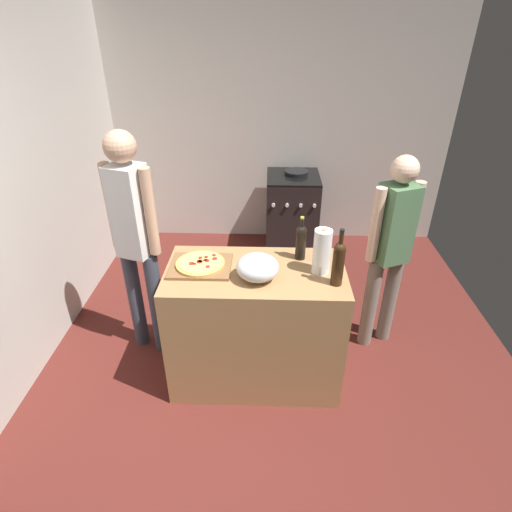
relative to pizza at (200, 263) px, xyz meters
name	(u,v)px	position (x,y,z in m)	size (l,w,h in m)	color
ground_plane	(264,312)	(0.41, 0.72, -0.96)	(3.97, 3.67, 0.02)	#511E19
kitchen_wall_rear	(267,126)	(0.41, 2.31, 0.35)	(3.97, 0.10, 2.60)	#BCB7AD
kitchen_wall_left	(40,172)	(-1.32, 0.72, 0.35)	(0.10, 3.67, 2.60)	#BCB7AD
counter	(256,325)	(0.36, -0.03, -0.49)	(1.18, 0.63, 0.92)	#9E7247
cutting_board	(201,266)	(0.00, 0.00, -0.02)	(0.40, 0.32, 0.02)	brown
pizza	(200,263)	(0.00, 0.00, 0.00)	(0.32, 0.32, 0.03)	tan
mixing_bowl	(258,267)	(0.38, -0.12, 0.05)	(0.27, 0.27, 0.16)	#B2B2B7
paper_towel_roll	(322,252)	(0.78, -0.03, 0.12)	(0.11, 0.11, 0.30)	white
wine_bottle_clear	(301,241)	(0.66, 0.14, 0.10)	(0.07, 0.07, 0.31)	black
wine_bottle_amber	(338,261)	(0.86, -0.16, 0.13)	(0.07, 0.07, 0.37)	#331E0F
stove	(292,214)	(0.70, 1.91, -0.50)	(0.56, 0.60, 0.92)	black
person_in_stripes	(135,235)	(-0.50, 0.26, 0.07)	(0.37, 0.26, 1.74)	#383D4C
person_in_red	(391,245)	(1.33, 0.38, -0.05)	(0.37, 0.27, 1.56)	slate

